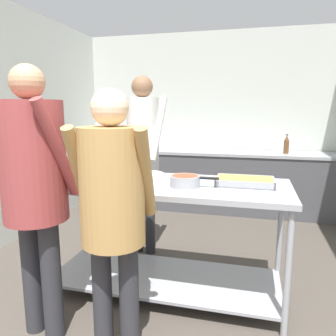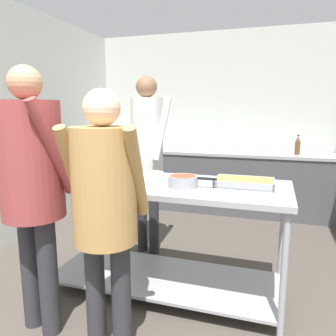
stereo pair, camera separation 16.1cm
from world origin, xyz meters
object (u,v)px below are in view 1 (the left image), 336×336
object	(u,v)px
guest_serving_left	(113,200)
guest_serving_right	(34,177)
sauce_pan	(185,181)
water_bottle	(286,145)
serving_tray_vegetables	(245,182)
plate_stack	(149,176)
serving_tray_roast	(104,173)
cook_behind_counter	(143,145)

from	to	relation	value
guest_serving_left	guest_serving_right	size ratio (longest dim) A/B	0.92
sauce_pan	guest_serving_right	distance (m)	1.04
sauce_pan	water_bottle	size ratio (longest dim) A/B	1.37
guest_serving_right	sauce_pan	bearing A→B (deg)	36.58
guest_serving_left	serving_tray_vegetables	bearing A→B (deg)	49.05
plate_stack	serving_tray_roast	bearing A→B (deg)	178.59
cook_behind_counter	water_bottle	distance (m)	2.26
guest_serving_right	cook_behind_counter	bearing A→B (deg)	79.98
serving_tray_roast	guest_serving_right	world-z (taller)	guest_serving_right
cook_behind_counter	serving_tray_vegetables	bearing A→B (deg)	-30.58
guest_serving_left	water_bottle	bearing A→B (deg)	68.45
plate_stack	guest_serving_left	xyz separation A→B (m)	(0.06, -0.86, 0.04)
plate_stack	water_bottle	distance (m)	2.57
sauce_pan	guest_serving_left	size ratio (longest dim) A/B	0.23
serving_tray_roast	guest_serving_right	bearing A→B (deg)	-95.13
cook_behind_counter	plate_stack	bearing A→B (deg)	-67.16
plate_stack	cook_behind_counter	xyz separation A→B (m)	(-0.24, 0.57, 0.19)
serving_tray_roast	water_bottle	distance (m)	2.79
water_bottle	cook_behind_counter	bearing A→B (deg)	-132.55
serving_tray_roast	guest_serving_left	xyz separation A→B (m)	(0.47, -0.87, 0.04)
guest_serving_left	plate_stack	bearing A→B (deg)	94.06
serving_tray_vegetables	serving_tray_roast	bearing A→B (deg)	177.95
sauce_pan	serving_tray_vegetables	world-z (taller)	sauce_pan
water_bottle	serving_tray_vegetables	bearing A→B (deg)	-102.49
plate_stack	guest_serving_left	size ratio (longest dim) A/B	0.16
cook_behind_counter	sauce_pan	bearing A→B (deg)	-52.40
guest_serving_left	guest_serving_right	xyz separation A→B (m)	(-0.55, 0.05, 0.10)
cook_behind_counter	water_bottle	size ratio (longest dim) A/B	6.82
water_bottle	serving_tray_roast	bearing A→B (deg)	-127.34
serving_tray_roast	plate_stack	xyz separation A→B (m)	(0.41, -0.01, -0.00)
sauce_pan	serving_tray_vegetables	xyz separation A→B (m)	(0.43, 0.16, -0.02)
sauce_pan	water_bottle	xyz separation A→B (m)	(0.93, 2.42, 0.04)
plate_stack	guest_serving_left	world-z (taller)	guest_serving_left
serving_tray_roast	serving_tray_vegetables	size ratio (longest dim) A/B	1.14
plate_stack	water_bottle	bearing A→B (deg)	60.11
serving_tray_roast	plate_stack	bearing A→B (deg)	-1.41
plate_stack	water_bottle	size ratio (longest dim) A/B	0.97
plate_stack	cook_behind_counter	distance (m)	0.65
serving_tray_roast	sauce_pan	bearing A→B (deg)	-15.04
guest_serving_right	cook_behind_counter	distance (m)	1.41
guest_serving_left	serving_tray_roast	bearing A→B (deg)	118.45
cook_behind_counter	water_bottle	world-z (taller)	cook_behind_counter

